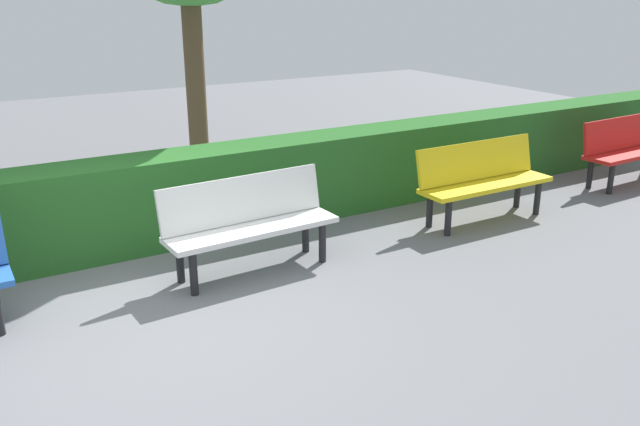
% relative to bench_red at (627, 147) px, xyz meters
% --- Properties ---
extents(ground_plane, '(23.77, 23.77, 0.00)m').
position_rel_bench_red_xyz_m(ground_plane, '(6.69, 0.67, -0.48)').
color(ground_plane, slate).
extents(bench_red, '(1.51, 0.51, 0.86)m').
position_rel_bench_red_xyz_m(bench_red, '(0.00, 0.00, 0.00)').
color(bench_red, red).
rests_on(bench_red, ground_plane).
extents(bench_yellow, '(1.63, 0.47, 0.86)m').
position_rel_bench_red_xyz_m(bench_yellow, '(2.65, 0.10, 0.00)').
color(bench_yellow, yellow).
rests_on(bench_yellow, ground_plane).
extents(bench_white, '(1.62, 0.53, 0.86)m').
position_rel_bench_red_xyz_m(bench_white, '(5.46, 0.06, 0.00)').
color(bench_white, white).
rests_on(bench_white, ground_plane).
extents(hedge_row, '(19.77, 0.57, 0.91)m').
position_rel_bench_red_xyz_m(hedge_row, '(5.46, -0.99, -0.03)').
color(hedge_row, '#266023').
rests_on(hedge_row, ground_plane).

